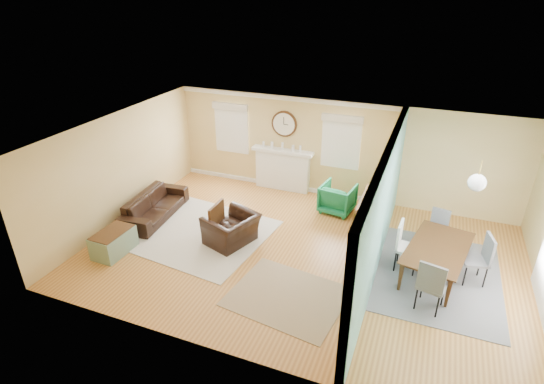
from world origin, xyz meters
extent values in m
plane|color=#A5632A|center=(0.00, 0.00, 0.00)|extent=(9.00, 9.00, 0.00)
cube|color=tan|center=(0.00, 3.00, 1.30)|extent=(9.00, 0.02, 2.60)
cube|color=tan|center=(0.00, -3.00, 1.30)|extent=(9.00, 0.02, 2.60)
cube|color=tan|center=(-4.50, 0.00, 1.30)|extent=(0.02, 6.00, 2.60)
cube|color=white|center=(0.00, 0.00, 2.60)|extent=(9.00, 6.00, 0.02)
cube|color=tan|center=(1.50, 1.40, 1.30)|extent=(0.12, 3.20, 2.60)
cube|color=tan|center=(1.50, -2.50, 1.30)|extent=(0.12, 1.00, 2.60)
cube|color=tan|center=(1.50, -1.10, 2.40)|extent=(0.12, 1.80, 0.40)
cube|color=white|center=(1.43, -0.20, 1.10)|extent=(0.04, 0.12, 2.20)
cube|color=white|center=(1.43, -2.00, 1.10)|extent=(0.04, 0.12, 2.20)
cube|color=white|center=(1.43, -1.10, 2.20)|extent=(0.04, 1.92, 0.12)
cube|color=#67A6A1|center=(1.57, 0.00, 1.30)|extent=(0.02, 6.00, 2.60)
cube|color=white|center=(-1.50, 2.88, 0.55)|extent=(1.50, 0.24, 1.10)
cube|color=white|center=(-1.50, 2.85, 1.13)|extent=(1.70, 0.30, 0.08)
cube|color=black|center=(-1.50, 2.98, 0.50)|extent=(0.85, 0.02, 0.75)
cube|color=gold|center=(-1.50, 2.87, 0.42)|extent=(0.85, 0.02, 0.62)
cylinder|color=#4B2C15|center=(-1.50, 2.97, 1.85)|extent=(0.70, 0.06, 0.70)
cylinder|color=silver|center=(-1.50, 2.94, 1.85)|extent=(0.60, 0.01, 0.60)
cube|color=black|center=(-1.50, 2.93, 1.95)|extent=(0.02, 0.01, 0.20)
cube|color=black|center=(-1.44, 2.93, 1.85)|extent=(0.12, 0.01, 0.02)
cube|color=white|center=(-3.05, 2.98, 1.55)|extent=(0.90, 0.03, 1.30)
cube|color=white|center=(-3.05, 2.95, 1.55)|extent=(1.00, 0.04, 1.40)
cube|color=beige|center=(-3.05, 2.91, 2.18)|extent=(1.05, 0.10, 0.18)
cube|color=white|center=(0.05, 2.98, 1.55)|extent=(0.90, 0.03, 1.30)
cube|color=white|center=(0.05, 2.95, 1.55)|extent=(1.00, 0.04, 1.40)
cube|color=beige|center=(0.05, 2.91, 2.18)|extent=(1.05, 0.10, 0.18)
cylinder|color=gold|center=(3.00, 0.00, 2.45)|extent=(0.02, 0.02, 0.30)
sphere|color=white|center=(3.00, 0.00, 2.20)|extent=(0.30, 0.30, 0.30)
cube|color=beige|center=(-2.53, -0.05, 0.01)|extent=(3.41, 3.04, 0.02)
cube|color=tan|center=(0.17, -1.39, 0.01)|extent=(2.23, 1.92, 0.01)
cube|color=slate|center=(2.67, 0.27, 0.01)|extent=(2.42, 3.03, 0.01)
imported|color=black|center=(-3.86, 0.23, 0.30)|extent=(0.98, 2.12, 0.60)
imported|color=black|center=(-1.59, -0.13, 0.34)|extent=(1.21, 1.29, 0.68)
imported|color=#1A7548|center=(0.24, 2.15, 0.37)|extent=(0.89, 0.91, 0.73)
cube|color=gray|center=(-3.75, -1.39, 0.25)|extent=(0.57, 0.91, 0.50)
cube|color=#4B2C15|center=(-3.75, -1.39, 0.51)|extent=(0.54, 0.87, 0.02)
cube|color=#9C6E41|center=(1.14, 1.62, 0.40)|extent=(0.48, 1.43, 0.80)
cube|color=#4B2C15|center=(0.90, 1.19, 0.55)|extent=(0.01, 0.38, 0.22)
cube|color=#4B2C15|center=(0.90, 1.19, 0.28)|extent=(0.01, 0.38, 0.22)
cube|color=#4B2C15|center=(0.90, 1.62, 0.55)|extent=(0.01, 0.38, 0.22)
cube|color=#4B2C15|center=(0.90, 1.62, 0.28)|extent=(0.01, 0.38, 0.22)
cube|color=#4B2C15|center=(0.90, 2.05, 0.55)|extent=(0.01, 0.38, 0.22)
cube|color=#4B2C15|center=(0.90, 2.05, 0.28)|extent=(0.01, 0.38, 0.22)
imported|color=black|center=(1.12, 1.62, 1.12)|extent=(0.23, 1.11, 0.64)
cylinder|color=white|center=(1.16, 0.49, 0.25)|extent=(0.34, 0.34, 0.49)
imported|color=#337F33|center=(1.16, 0.49, 0.70)|extent=(0.49, 0.49, 0.41)
imported|color=#4B2C15|center=(2.67, 0.27, 0.33)|extent=(1.38, 2.02, 0.65)
cube|color=slate|center=(2.60, 1.33, 0.41)|extent=(0.45, 0.45, 0.05)
cube|color=slate|center=(2.60, 1.33, 0.64)|extent=(0.38, 0.13, 0.45)
cylinder|color=black|center=(2.78, 1.45, 0.19)|extent=(0.03, 0.03, 0.38)
cylinder|color=black|center=(2.72, 1.15, 0.19)|extent=(0.03, 0.03, 0.38)
cylinder|color=black|center=(2.48, 1.52, 0.19)|extent=(0.03, 0.03, 0.38)
cylinder|color=black|center=(2.42, 1.22, 0.19)|extent=(0.03, 0.03, 0.38)
cube|color=slate|center=(2.59, -0.75, 0.49)|extent=(0.55, 0.55, 0.05)
cube|color=slate|center=(2.59, -0.75, 0.76)|extent=(0.46, 0.15, 0.54)
cylinder|color=black|center=(2.37, -0.89, 0.23)|extent=(0.03, 0.03, 0.46)
cylinder|color=black|center=(2.45, -0.53, 0.23)|extent=(0.03, 0.03, 0.46)
cylinder|color=black|center=(2.73, -0.97, 0.23)|extent=(0.03, 0.03, 0.46)
cylinder|color=black|center=(2.81, -0.61, 0.23)|extent=(0.03, 0.03, 0.46)
cube|color=white|center=(2.09, 0.28, 0.49)|extent=(0.48, 0.48, 0.05)
cube|color=white|center=(2.09, 0.28, 0.75)|extent=(0.08, 0.46, 0.54)
cylinder|color=black|center=(1.92, 0.47, 0.23)|extent=(0.03, 0.03, 0.45)
cylinder|color=black|center=(2.29, 0.45, 0.23)|extent=(0.03, 0.03, 0.45)
cylinder|color=black|center=(1.90, 0.11, 0.23)|extent=(0.03, 0.03, 0.45)
cylinder|color=black|center=(2.26, 0.08, 0.23)|extent=(0.03, 0.03, 0.45)
cube|color=slate|center=(3.31, 0.34, 0.48)|extent=(0.54, 0.54, 0.05)
cube|color=slate|center=(3.31, 0.34, 0.75)|extent=(0.15, 0.45, 0.54)
cylinder|color=black|center=(3.53, 0.21, 0.23)|extent=(0.03, 0.03, 0.45)
cylinder|color=black|center=(3.18, 0.12, 0.23)|extent=(0.03, 0.03, 0.45)
cylinder|color=black|center=(3.45, 0.56, 0.23)|extent=(0.03, 0.03, 0.45)
cylinder|color=black|center=(3.09, 0.47, 0.23)|extent=(0.03, 0.03, 0.45)
camera|label=1|loc=(2.15, -7.22, 5.20)|focal=28.00mm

